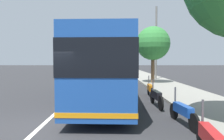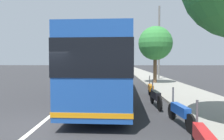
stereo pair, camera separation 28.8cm
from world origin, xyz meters
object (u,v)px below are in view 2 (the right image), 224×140
motorcycle_far_end (180,112)px  car_far_distant (94,69)px  car_oncoming (117,68)px  car_behind_bus (115,67)px  motorcycle_angled (155,97)px  roadside_tree_mid_block (155,43)px  motorcycle_mid_row (151,89)px  utility_pole (159,43)px  car_side_street (89,71)px  coach_bus (108,66)px

motorcycle_far_end → car_far_distant: car_far_distant is taller
car_oncoming → motorcycle_far_end: bearing=-174.1°
car_far_distant → car_behind_bus: size_ratio=1.03×
motorcycle_angled → roadside_tree_mid_block: roadside_tree_mid_block is taller
car_oncoming → motorcycle_mid_row: bearing=-173.7°
motorcycle_far_end → utility_pole: size_ratio=0.24×
car_oncoming → roadside_tree_mid_block: size_ratio=0.80×
car_oncoming → car_side_street: bearing=167.2°
motorcycle_angled → motorcycle_mid_row: bearing=-7.0°
car_oncoming → utility_pole: size_ratio=0.52×
coach_bus → motorcycle_angled: 3.52m
motorcycle_mid_row → car_oncoming: size_ratio=0.50×
car_behind_bus → utility_pole: 33.24m
motorcycle_mid_row → roadside_tree_mid_block: size_ratio=0.40×
roadside_tree_mid_block → car_far_distant: bearing=22.3°
motorcycle_far_end → car_oncoming: car_oncoming is taller
motorcycle_angled → roadside_tree_mid_block: size_ratio=0.40×
motorcycle_angled → car_oncoming: size_ratio=0.50×
coach_bus → motorcycle_mid_row: coach_bus is taller
car_side_street → car_behind_bus: (24.50, -3.83, -0.01)m
motorcycle_angled → car_far_distant: size_ratio=0.48×
motorcycle_mid_row → car_far_distant: (27.63, 6.81, 0.26)m
car_side_street → motorcycle_angled: bearing=16.2°
motorcycle_far_end → roadside_tree_mid_block: size_ratio=0.37×
car_side_street → car_behind_bus: size_ratio=0.96×
car_far_distant → car_side_street: 8.60m
motorcycle_angled → motorcycle_mid_row: 2.74m
car_far_distant → car_side_street: bearing=0.9°
coach_bus → car_far_distant: (28.27, 4.16, -1.21)m
motorcycle_far_end → motorcycle_angled: (2.79, 0.30, 0.03)m
car_side_street → roadside_tree_mid_block: 14.83m
car_oncoming → roadside_tree_mid_block: bearing=-169.6°
motorcycle_mid_row → car_side_street: bearing=22.0°
car_far_distant → coach_bus: bearing=7.3°
motorcycle_far_end → utility_pole: (16.47, -2.70, 3.85)m
coach_bus → roadside_tree_mid_block: (7.70, -4.26, 2.00)m
motorcycle_far_end → car_behind_bus: size_ratio=0.46×
car_side_street → utility_pole: size_ratio=0.50×
motorcycle_mid_row → motorcycle_angled: bearing=178.3°
motorcycle_far_end → roadside_tree_mid_block: 13.15m
coach_bus → car_far_distant: coach_bus is taller
motorcycle_far_end → roadside_tree_mid_block: (12.58, -1.54, 3.49)m
car_side_street → utility_pole: 12.83m
coach_bus → utility_pole: bearing=-23.0°
motorcycle_far_end → motorcycle_angled: size_ratio=0.93×
coach_bus → car_side_street: size_ratio=2.73×
car_side_street → coach_bus: bearing=11.2°
coach_bus → car_oncoming: coach_bus is taller
motorcycle_far_end → car_side_street: car_side_street is taller
car_side_street → utility_pole: bearing=49.1°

